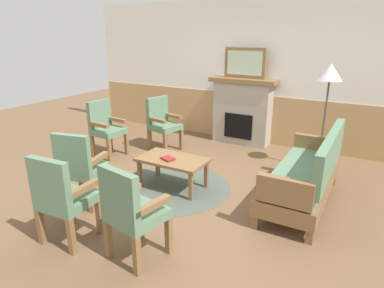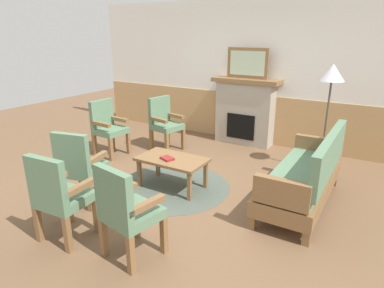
{
  "view_description": "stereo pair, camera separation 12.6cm",
  "coord_description": "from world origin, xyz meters",
  "px_view_note": "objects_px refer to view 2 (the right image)",
  "views": [
    {
      "loc": [
        2.3,
        -3.71,
        2.13
      ],
      "look_at": [
        0.0,
        0.35,
        0.55
      ],
      "focal_mm": 31.32,
      "sensor_mm": 36.0,
      "label": 1
    },
    {
      "loc": [
        2.41,
        -3.65,
        2.13
      ],
      "look_at": [
        0.0,
        0.35,
        0.55
      ],
      "focal_mm": 31.32,
      "sensor_mm": 36.0,
      "label": 2
    }
  ],
  "objects_px": {
    "book_on_table": "(167,158)",
    "floor_lamp_by_couch": "(332,80)",
    "couch": "(305,177)",
    "armchair_near_fireplace": "(164,121)",
    "armchair_by_window_left": "(107,125)",
    "framed_picture": "(247,63)",
    "armchair_front_center": "(126,209)",
    "armchair_corner_left": "(79,164)",
    "coffee_table": "(172,162)",
    "fireplace": "(245,111)",
    "armchair_front_left": "(59,194)"
  },
  "relations": [
    {
      "from": "book_on_table",
      "to": "armchair_corner_left",
      "type": "distance_m",
      "value": 1.16
    },
    {
      "from": "armchair_near_fireplace",
      "to": "armchair_by_window_left",
      "type": "distance_m",
      "value": 1.03
    },
    {
      "from": "couch",
      "to": "coffee_table",
      "type": "bearing_deg",
      "value": -166.41
    },
    {
      "from": "couch",
      "to": "armchair_front_left",
      "type": "distance_m",
      "value": 2.89
    },
    {
      "from": "book_on_table",
      "to": "armchair_by_window_left",
      "type": "relative_size",
      "value": 0.19
    },
    {
      "from": "coffee_table",
      "to": "book_on_table",
      "type": "xyz_separation_m",
      "value": [
        -0.03,
        -0.07,
        0.07
      ]
    },
    {
      "from": "book_on_table",
      "to": "armchair_front_center",
      "type": "xyz_separation_m",
      "value": [
        0.55,
        -1.46,
        0.08
      ]
    },
    {
      "from": "book_on_table",
      "to": "armchair_by_window_left",
      "type": "bearing_deg",
      "value": 160.57
    },
    {
      "from": "fireplace",
      "to": "framed_picture",
      "type": "relative_size",
      "value": 1.62
    },
    {
      "from": "armchair_by_window_left",
      "to": "floor_lamp_by_couch",
      "type": "height_order",
      "value": "floor_lamp_by_couch"
    },
    {
      "from": "couch",
      "to": "framed_picture",
      "type": "bearing_deg",
      "value": 129.68
    },
    {
      "from": "couch",
      "to": "floor_lamp_by_couch",
      "type": "bearing_deg",
      "value": 91.39
    },
    {
      "from": "fireplace",
      "to": "armchair_by_window_left",
      "type": "relative_size",
      "value": 1.33
    },
    {
      "from": "fireplace",
      "to": "armchair_front_center",
      "type": "height_order",
      "value": "fireplace"
    },
    {
      "from": "couch",
      "to": "armchair_front_center",
      "type": "xyz_separation_m",
      "value": [
        -1.21,
        -1.95,
        0.14
      ]
    },
    {
      "from": "book_on_table",
      "to": "fireplace",
      "type": "bearing_deg",
      "value": 87.29
    },
    {
      "from": "couch",
      "to": "coffee_table",
      "type": "distance_m",
      "value": 1.78
    },
    {
      "from": "armchair_front_center",
      "to": "couch",
      "type": "bearing_deg",
      "value": 58.22
    },
    {
      "from": "coffee_table",
      "to": "armchair_front_center",
      "type": "bearing_deg",
      "value": -71.2
    },
    {
      "from": "fireplace",
      "to": "book_on_table",
      "type": "bearing_deg",
      "value": -92.71
    },
    {
      "from": "framed_picture",
      "to": "armchair_near_fireplace",
      "type": "distance_m",
      "value": 1.89
    },
    {
      "from": "fireplace",
      "to": "armchair_by_window_left",
      "type": "bearing_deg",
      "value": -134.67
    },
    {
      "from": "book_on_table",
      "to": "armchair_by_window_left",
      "type": "distance_m",
      "value": 1.83
    },
    {
      "from": "fireplace",
      "to": "coffee_table",
      "type": "xyz_separation_m",
      "value": [
        -0.09,
        -2.39,
        -0.27
      ]
    },
    {
      "from": "couch",
      "to": "armchair_front_center",
      "type": "distance_m",
      "value": 2.29
    },
    {
      "from": "book_on_table",
      "to": "armchair_by_window_left",
      "type": "height_order",
      "value": "armchair_by_window_left"
    },
    {
      "from": "framed_picture",
      "to": "armchair_corner_left",
      "type": "distance_m",
      "value": 3.63
    },
    {
      "from": "fireplace",
      "to": "armchair_corner_left",
      "type": "relative_size",
      "value": 1.33
    },
    {
      "from": "couch",
      "to": "book_on_table",
      "type": "distance_m",
      "value": 1.82
    },
    {
      "from": "coffee_table",
      "to": "armchair_near_fireplace",
      "type": "distance_m",
      "value": 1.66
    },
    {
      "from": "armchair_near_fireplace",
      "to": "armchair_corner_left",
      "type": "xyz_separation_m",
      "value": [
        0.32,
        -2.28,
        0.0
      ]
    },
    {
      "from": "armchair_by_window_left",
      "to": "armchair_front_center",
      "type": "bearing_deg",
      "value": -42.25
    },
    {
      "from": "couch",
      "to": "armchair_near_fireplace",
      "type": "height_order",
      "value": "same"
    },
    {
      "from": "couch",
      "to": "armchair_corner_left",
      "type": "height_order",
      "value": "same"
    },
    {
      "from": "couch",
      "to": "armchair_by_window_left",
      "type": "relative_size",
      "value": 1.84
    },
    {
      "from": "armchair_front_left",
      "to": "framed_picture",
      "type": "bearing_deg",
      "value": 84.93
    },
    {
      "from": "book_on_table",
      "to": "floor_lamp_by_couch",
      "type": "height_order",
      "value": "floor_lamp_by_couch"
    },
    {
      "from": "book_on_table",
      "to": "armchair_front_center",
      "type": "relative_size",
      "value": 0.19
    },
    {
      "from": "couch",
      "to": "armchair_front_center",
      "type": "bearing_deg",
      "value": -121.78
    },
    {
      "from": "coffee_table",
      "to": "floor_lamp_by_couch",
      "type": "height_order",
      "value": "floor_lamp_by_couch"
    },
    {
      "from": "armchair_by_window_left",
      "to": "armchair_corner_left",
      "type": "xyz_separation_m",
      "value": [
        1.02,
        -1.53,
        0.0
      ]
    },
    {
      "from": "couch",
      "to": "armchair_near_fireplace",
      "type": "xyz_separation_m",
      "value": [
        -2.78,
        0.87,
        0.14
      ]
    },
    {
      "from": "framed_picture",
      "to": "couch",
      "type": "xyz_separation_m",
      "value": [
        1.64,
        -1.98,
        -1.16
      ]
    },
    {
      "from": "couch",
      "to": "armchair_near_fireplace",
      "type": "relative_size",
      "value": 1.84
    },
    {
      "from": "couch",
      "to": "fireplace",
      "type": "bearing_deg",
      "value": 129.68
    },
    {
      "from": "armchair_corner_left",
      "to": "coffee_table",
      "type": "bearing_deg",
      "value": 53.75
    },
    {
      "from": "armchair_front_center",
      "to": "armchair_near_fireplace",
      "type": "bearing_deg",
      "value": 119.14
    },
    {
      "from": "couch",
      "to": "armchair_near_fireplace",
      "type": "distance_m",
      "value": 2.91
    },
    {
      "from": "armchair_near_fireplace",
      "to": "armchair_by_window_left",
      "type": "xyz_separation_m",
      "value": [
        -0.7,
        -0.75,
        0.0
      ]
    },
    {
      "from": "couch",
      "to": "armchair_front_left",
      "type": "xyz_separation_m",
      "value": [
        -2.0,
        -2.08,
        0.14
      ]
    }
  ]
}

